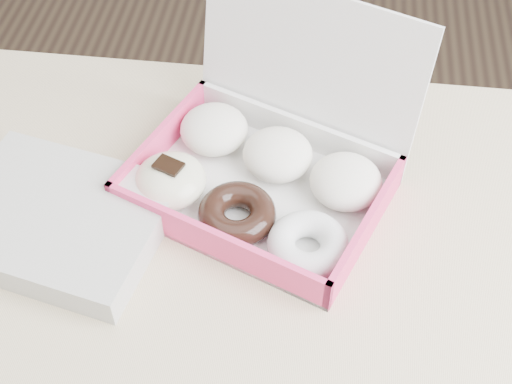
# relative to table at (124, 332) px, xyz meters

# --- Properties ---
(table) EXTENTS (1.20, 0.80, 0.75)m
(table) POSITION_rel_table_xyz_m (0.00, 0.00, 0.00)
(table) COLOR tan
(table) RESTS_ON ground
(donut_box) EXTENTS (0.36, 0.34, 0.21)m
(donut_box) POSITION_rel_table_xyz_m (0.14, 0.18, 0.11)
(donut_box) COLOR white
(donut_box) RESTS_ON table
(newspapers) EXTENTS (0.27, 0.23, 0.04)m
(newspapers) POSITION_rel_table_xyz_m (-0.08, 0.08, 0.10)
(newspapers) COLOR beige
(newspapers) RESTS_ON table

